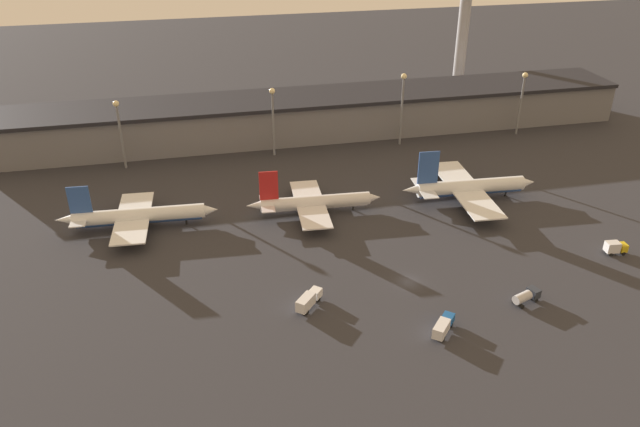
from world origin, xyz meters
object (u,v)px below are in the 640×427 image
service_vehicle_1 (526,296)px  airplane_1 (314,202)px  airplane_0 (138,216)px  control_tower (464,20)px  airplane_2 (469,187)px  service_vehicle_0 (615,247)px  service_vehicle_2 (308,300)px  service_vehicle_3 (443,326)px

service_vehicle_1 → airplane_1: bearing=105.7°
airplane_0 → airplane_1: bearing=1.0°
airplane_1 → control_tower: (78.79, 89.68, 24.96)m
airplane_2 → control_tower: size_ratio=0.77×
service_vehicle_0 → service_vehicle_2: bearing=-171.3°
service_vehicle_0 → control_tower: size_ratio=0.10×
service_vehicle_2 → control_tower: 158.31m
service_vehicle_3 → airplane_1: bearing=56.2°
airplane_2 → airplane_0: bearing=-178.7°
airplane_0 → service_vehicle_0: (107.35, -36.53, -1.56)m
airplane_2 → service_vehicle_1: bearing=-96.5°
service_vehicle_2 → control_tower: size_ratio=0.15×
airplane_1 → service_vehicle_0: airplane_1 is taller
airplane_1 → airplane_0: bearing=-179.0°
airplane_0 → airplane_2: (86.12, -3.23, 0.23)m
service_vehicle_1 → service_vehicle_3: service_vehicle_3 is taller
airplane_2 → service_vehicle_0: 39.53m
airplane_1 → service_vehicle_2: bearing=-100.1°
service_vehicle_1 → service_vehicle_3: (-20.30, -5.46, 0.09)m
service_vehicle_3 → control_tower: (64.97, 142.37, 26.35)m
airplane_0 → service_vehicle_1: bearing=-28.7°
service_vehicle_1 → control_tower: (44.67, 136.91, 26.44)m
airplane_2 → service_vehicle_2: size_ratio=5.25×
control_tower → service_vehicle_0: bearing=-97.0°
airplane_2 → service_vehicle_3: airplane_2 is taller
airplane_0 → service_vehicle_3: size_ratio=5.65×
airplane_1 → airplane_2: (42.25, -1.30, 0.47)m
service_vehicle_3 → service_vehicle_1: bearing=-33.5°
service_vehicle_0 → airplane_0: bearing=166.4°
airplane_0 → service_vehicle_0: airplane_0 is taller
airplane_0 → service_vehicle_2: 53.58m
service_vehicle_2 → service_vehicle_3: 26.96m
airplane_1 → service_vehicle_1: airplane_1 is taller
airplane_2 → control_tower: bearing=71.6°
service_vehicle_2 → control_tower: bearing=6.6°
airplane_2 → service_vehicle_3: 58.75m
airplane_1 → service_vehicle_1: (34.13, -47.22, -1.48)m
airplane_2 → service_vehicle_2: 64.08m
control_tower → service_vehicle_3: bearing=-114.5°
service_vehicle_0 → service_vehicle_3: bearing=-154.8°
airplane_1 → airplane_2: 42.27m
airplane_1 → service_vehicle_1: bearing=-50.7°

